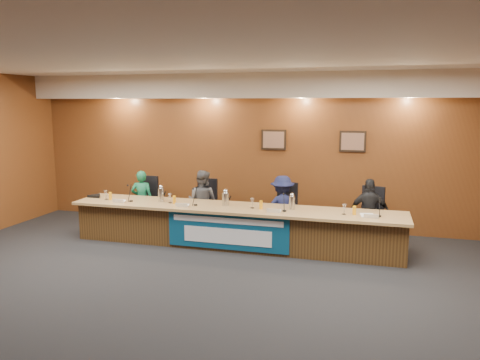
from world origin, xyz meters
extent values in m
plane|color=black|center=(0.00, 0.00, 0.00)|extent=(10.00, 10.00, 0.00)
cube|color=silver|center=(0.00, 0.00, 3.20)|extent=(10.00, 8.00, 0.04)
cube|color=brown|center=(0.00, 4.00, 1.60)|extent=(10.00, 0.04, 3.20)
cube|color=beige|center=(0.00, 3.75, 2.95)|extent=(10.00, 0.50, 0.50)
cube|color=#472F15|center=(0.00, 2.40, 0.35)|extent=(6.00, 0.80, 0.70)
cube|color=#9F7A4A|center=(0.00, 2.35, 0.72)|extent=(6.10, 0.95, 0.05)
cube|color=navy|center=(0.00, 1.99, 0.38)|extent=(2.20, 0.02, 0.65)
cube|color=silver|center=(0.00, 1.97, 0.58)|extent=(2.00, 0.01, 0.10)
cube|color=silver|center=(0.00, 1.97, 0.30)|extent=(1.60, 0.01, 0.28)
cube|color=black|center=(0.40, 3.97, 1.85)|extent=(0.52, 0.04, 0.42)
cube|color=black|center=(2.00, 3.97, 1.85)|extent=(0.52, 0.04, 0.42)
imported|color=#14613D|center=(-2.18, 3.03, 0.62)|extent=(0.51, 0.40, 1.23)
imported|color=#48494D|center=(-0.85, 3.03, 0.65)|extent=(0.67, 0.55, 1.29)
imported|color=#13183B|center=(0.77, 3.03, 0.62)|extent=(0.92, 0.74, 1.25)
imported|color=black|center=(2.38, 3.03, 0.63)|extent=(0.76, 0.37, 1.26)
cube|color=black|center=(-2.18, 3.13, 0.48)|extent=(0.52, 0.52, 0.08)
cube|color=black|center=(-0.85, 3.13, 0.48)|extent=(0.49, 0.49, 0.08)
cube|color=black|center=(0.77, 3.13, 0.48)|extent=(0.56, 0.56, 0.08)
cube|color=black|center=(2.38, 3.13, 0.48)|extent=(0.59, 0.59, 0.08)
cube|color=white|center=(-2.18, 2.07, 0.80)|extent=(0.24, 0.08, 0.10)
cylinder|color=black|center=(-2.00, 2.25, 0.76)|extent=(0.07, 0.07, 0.02)
cylinder|color=orange|center=(-2.47, 2.28, 0.82)|extent=(0.06, 0.06, 0.15)
cylinder|color=silver|center=(-2.55, 2.27, 0.84)|extent=(0.08, 0.08, 0.18)
cube|color=white|center=(-0.89, 2.06, 0.80)|extent=(0.24, 0.08, 0.10)
cylinder|color=black|center=(-0.69, 2.26, 0.76)|extent=(0.07, 0.07, 0.02)
cylinder|color=orange|center=(-1.12, 2.29, 0.82)|extent=(0.06, 0.06, 0.15)
cylinder|color=silver|center=(-1.23, 2.33, 0.84)|extent=(0.08, 0.08, 0.18)
cube|color=white|center=(0.80, 2.08, 0.80)|extent=(0.24, 0.08, 0.10)
cylinder|color=black|center=(0.96, 2.23, 0.76)|extent=(0.07, 0.07, 0.02)
cylinder|color=orange|center=(0.53, 2.30, 0.82)|extent=(0.06, 0.06, 0.15)
cylinder|color=silver|center=(0.37, 2.32, 0.84)|extent=(0.08, 0.08, 0.18)
cube|color=white|center=(2.41, 2.12, 0.80)|extent=(0.24, 0.08, 0.10)
cylinder|color=black|center=(2.54, 2.29, 0.76)|extent=(0.07, 0.07, 0.02)
cylinder|color=orange|center=(2.14, 2.31, 0.82)|extent=(0.06, 0.06, 0.15)
cylinder|color=silver|center=(1.97, 2.27, 0.84)|extent=(0.08, 0.08, 0.18)
cylinder|color=silver|center=(-1.44, 2.39, 0.88)|extent=(0.11, 0.11, 0.26)
cylinder|color=silver|center=(-0.16, 2.41, 0.87)|extent=(0.13, 0.13, 0.24)
cylinder|color=silver|center=(1.06, 2.41, 0.87)|extent=(0.11, 0.11, 0.24)
cylinder|color=black|center=(-2.89, 2.42, 0.78)|extent=(0.32, 0.32, 0.05)
cube|color=white|center=(2.35, 2.32, 0.75)|extent=(0.26, 0.33, 0.01)
camera|label=1|loc=(2.38, -5.57, 2.60)|focal=35.00mm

